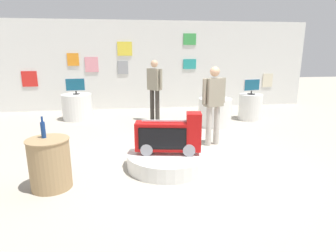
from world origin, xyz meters
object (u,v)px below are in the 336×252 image
at_px(main_display_pedestal, 168,160).
at_px(display_pedestal_right_rear, 215,112).
at_px(display_pedestal_left_rear, 250,107).
at_px(tv_on_center_rear, 75,85).
at_px(display_pedestal_center_rear, 77,107).
at_px(bottle_on_side_table, 43,129).
at_px(novelty_firetruck_tv, 169,137).
at_px(tv_on_left_rear, 252,86).
at_px(tv_on_right_rear, 216,92).
at_px(shopper_browsing_rear, 214,100).
at_px(side_table_round, 50,163).
at_px(shopper_browsing_near_truck, 155,86).

relative_size(main_display_pedestal, display_pedestal_right_rear, 1.61).
distance_m(display_pedestal_left_rear, tv_on_center_rear, 5.09).
distance_m(display_pedestal_center_rear, bottle_on_side_table, 4.39).
xyz_separation_m(novelty_firetruck_tv, bottle_on_side_table, (-1.90, -0.42, 0.33)).
bearing_deg(tv_on_left_rear, tv_on_right_rear, -156.50).
height_order(novelty_firetruck_tv, display_pedestal_left_rear, novelty_firetruck_tv).
bearing_deg(tv_on_left_rear, tv_on_center_rear, 171.27).
xyz_separation_m(display_pedestal_right_rear, bottle_on_side_table, (-3.54, -3.05, 0.51)).
bearing_deg(shopper_browsing_rear, display_pedestal_right_rear, 70.80).
height_order(display_pedestal_right_rear, tv_on_right_rear, tv_on_right_rear).
distance_m(novelty_firetruck_tv, shopper_browsing_rear, 1.60).
distance_m(tv_on_center_rear, tv_on_right_rear, 3.98).
height_order(display_pedestal_left_rear, tv_on_left_rear, tv_on_left_rear).
relative_size(display_pedestal_left_rear, tv_on_right_rear, 2.00).
bearing_deg(tv_on_right_rear, display_pedestal_center_rear, 160.77).
bearing_deg(side_table_round, tv_on_right_rear, 41.93).
bearing_deg(novelty_firetruck_tv, display_pedestal_right_rear, 58.10).
bearing_deg(bottle_on_side_table, tv_on_center_rear, 92.81).
xyz_separation_m(main_display_pedestal, shopper_browsing_near_truck, (0.12, 3.32, 0.88)).
height_order(main_display_pedestal, shopper_browsing_rear, shopper_browsing_rear).
xyz_separation_m(main_display_pedestal, shopper_browsing_rear, (1.12, 1.08, 0.84)).
relative_size(display_pedestal_left_rear, shopper_browsing_rear, 0.45).
height_order(tv_on_center_rear, shopper_browsing_near_truck, shopper_browsing_near_truck).
bearing_deg(shopper_browsing_near_truck, display_pedestal_right_rear, -24.24).
xyz_separation_m(tv_on_center_rear, side_table_round, (0.27, -4.43, -0.61)).
xyz_separation_m(display_pedestal_left_rear, shopper_browsing_near_truck, (-2.78, 0.16, 0.64)).
relative_size(tv_on_right_rear, shopper_browsing_near_truck, 0.21).
height_order(novelty_firetruck_tv, shopper_browsing_rear, shopper_browsing_rear).
bearing_deg(bottle_on_side_table, tv_on_right_rear, 40.73).
relative_size(tv_on_center_rear, shopper_browsing_near_truck, 0.32).
distance_m(bottle_on_side_table, shopper_browsing_near_truck, 4.25).
xyz_separation_m(novelty_firetruck_tv, side_table_round, (-1.84, -0.49, -0.17)).
relative_size(main_display_pedestal, side_table_round, 1.88).
height_order(display_pedestal_left_rear, shopper_browsing_near_truck, shopper_browsing_near_truck).
bearing_deg(display_pedestal_right_rear, display_pedestal_center_rear, 160.82).
bearing_deg(main_display_pedestal, shopper_browsing_rear, 43.84).
distance_m(display_pedestal_left_rear, bottle_on_side_table, 6.00).
bearing_deg(tv_on_left_rear, display_pedestal_left_rear, 77.28).
height_order(novelty_firetruck_tv, display_pedestal_right_rear, novelty_firetruck_tv).
relative_size(tv_on_right_rear, shopper_browsing_rear, 0.22).
bearing_deg(display_pedestal_right_rear, novelty_firetruck_tv, -121.90).
relative_size(tv_on_left_rear, bottle_on_side_table, 1.69).
xyz_separation_m(main_display_pedestal, display_pedestal_center_rear, (-2.09, 3.93, 0.24)).
bearing_deg(tv_on_center_rear, main_display_pedestal, -61.94).
height_order(main_display_pedestal, display_pedestal_left_rear, display_pedestal_left_rear).
bearing_deg(tv_on_center_rear, tv_on_left_rear, -8.73).
relative_size(display_pedestal_left_rear, shopper_browsing_near_truck, 0.43).
bearing_deg(side_table_round, display_pedestal_left_rear, 37.85).
bearing_deg(shopper_browsing_rear, side_table_round, -151.75).
xyz_separation_m(main_display_pedestal, side_table_round, (-1.82, -0.50, 0.26)).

